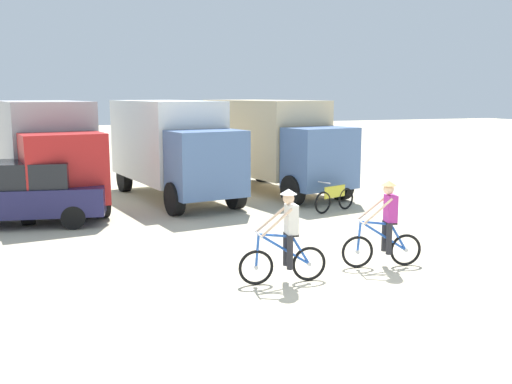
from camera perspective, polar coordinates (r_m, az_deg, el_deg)
name	(u,v)px	position (r m, az deg, el deg)	size (l,w,h in m)	color
ground_plane	(318,275)	(11.72, 6.17, -8.17)	(120.00, 120.00, 0.00)	beige
box_truck_grey_hauler	(47,148)	(19.77, -19.91, 4.12)	(3.17, 6.99, 3.35)	#9E9EA3
box_truck_white_box	(172,144)	(20.05, -8.30, 4.66)	(3.29, 7.01, 3.35)	white
box_truck_tan_camper	(272,141)	(21.33, 1.60, 5.05)	(3.57, 7.07, 3.35)	#CCB78E
sedan_parked	(28,193)	(17.05, -21.53, -0.13)	(4.45, 2.50, 1.76)	#1E1E4C
cyclist_orange_shirt	(286,240)	(11.01, 2.97, -4.71)	(1.72, 0.53, 1.82)	black
cyclist_cowboy_hat	(385,227)	(12.31, 12.61, -3.40)	(1.70, 0.58, 1.82)	black
bicycle_spare	(334,199)	(17.92, 7.74, -0.67)	(1.65, 0.71, 0.97)	black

